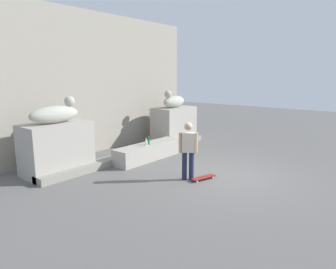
# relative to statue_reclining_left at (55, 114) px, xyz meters

# --- Properties ---
(ground_plane) EXTENTS (40.00, 40.00, 0.00)m
(ground_plane) POSITION_rel_statue_reclining_left_xyz_m (2.86, -4.09, -1.83)
(ground_plane) COLOR #605E5B
(facade_wall) EXTENTS (9.26, 0.60, 5.28)m
(facade_wall) POSITION_rel_statue_reclining_left_xyz_m (2.86, 1.49, 0.81)
(facade_wall) COLOR gray
(facade_wall) RESTS_ON ground_plane
(pedestal_left) EXTENTS (2.01, 1.10, 1.55)m
(pedestal_left) POSITION_rel_statue_reclining_left_xyz_m (-0.04, -0.00, -1.06)
(pedestal_left) COLOR #A39E93
(pedestal_left) RESTS_ON ground_plane
(pedestal_right) EXTENTS (2.01, 1.10, 1.55)m
(pedestal_right) POSITION_rel_statue_reclining_left_xyz_m (5.76, -0.00, -1.06)
(pedestal_right) COLOR #A39E93
(pedestal_right) RESTS_ON ground_plane
(statue_reclining_left) EXTENTS (1.62, 0.62, 0.78)m
(statue_reclining_left) POSITION_rel_statue_reclining_left_xyz_m (0.00, 0.00, 0.00)
(statue_reclining_left) COLOR #ACAB9B
(statue_reclining_left) RESTS_ON pedestal_left
(statue_reclining_right) EXTENTS (1.67, 0.82, 0.78)m
(statue_reclining_right) POSITION_rel_statue_reclining_left_xyz_m (5.72, -0.01, 0.00)
(statue_reclining_right) COLOR #ACAB9B
(statue_reclining_right) RESTS_ON pedestal_right
(ledge_block) EXTENTS (2.90, 0.69, 0.56)m
(ledge_block) POSITION_rel_statue_reclining_left_xyz_m (2.86, -1.14, -1.55)
(ledge_block) COLOR #A39E93
(ledge_block) RESTS_ON ground_plane
(skater) EXTENTS (0.38, 0.45, 1.67)m
(skater) POSITION_rel_statue_reclining_left_xyz_m (1.97, -3.48, -0.91)
(skater) COLOR #1E233F
(skater) RESTS_ON ground_plane
(skateboard) EXTENTS (0.82, 0.41, 0.08)m
(skateboard) POSITION_rel_statue_reclining_left_xyz_m (2.26, -3.84, -1.77)
(skateboard) COLOR maroon
(skateboard) RESTS_ON ground_plane
(bottle_green) EXTENTS (0.08, 0.08, 0.29)m
(bottle_green) POSITION_rel_statue_reclining_left_xyz_m (2.78, -1.21, -1.15)
(bottle_green) COLOR #1E722D
(bottle_green) RESTS_ON ledge_block
(bottle_clear) EXTENTS (0.07, 0.07, 0.27)m
(bottle_clear) POSITION_rel_statue_reclining_left_xyz_m (2.58, -1.27, -1.16)
(bottle_clear) COLOR silver
(bottle_clear) RESTS_ON ledge_block
(stair_step) EXTENTS (7.80, 0.50, 0.22)m
(stair_step) POSITION_rel_statue_reclining_left_xyz_m (2.86, -0.57, -1.72)
(stair_step) COLOR gray
(stair_step) RESTS_ON ground_plane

